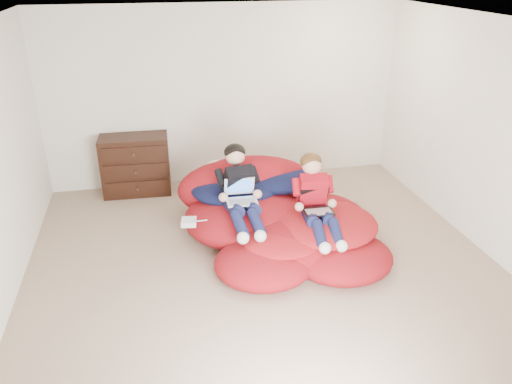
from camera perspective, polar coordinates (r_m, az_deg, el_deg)
The scene contains 9 objects.
room_shell at distance 5.30m, azimuth 1.01°, elevation -6.63°, with size 5.10×5.10×2.77m.
dresser at distance 7.13m, azimuth -13.58°, elevation 3.02°, with size 0.94×0.54×0.83m.
beanbag_pile at distance 5.84m, azimuth 2.26°, elevation -2.90°, with size 2.20×2.31×0.84m.
cream_pillow at distance 6.25m, azimuth -4.26°, elevation 2.57°, with size 0.39×0.25×0.25m, color silver.
older_boy at distance 5.57m, azimuth -1.88°, elevation 0.61°, with size 0.37×1.11×0.75m.
younger_boy at distance 5.48m, azimuth 6.88°, elevation -0.50°, with size 0.35×0.99×0.78m.
laptop_white at distance 5.54m, azimuth -1.75°, elevation -0.31°, with size 0.35×0.33×0.24m.
laptop_black at distance 5.51m, azimuth 6.89°, elevation -1.40°, with size 0.34×0.35×0.22m.
power_adapter at distance 5.46m, azimuth -7.68°, elevation -3.41°, with size 0.16×0.16×0.06m, color silver.
Camera 1 is at (-1.06, -4.38, 3.00)m, focal length 35.00 mm.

